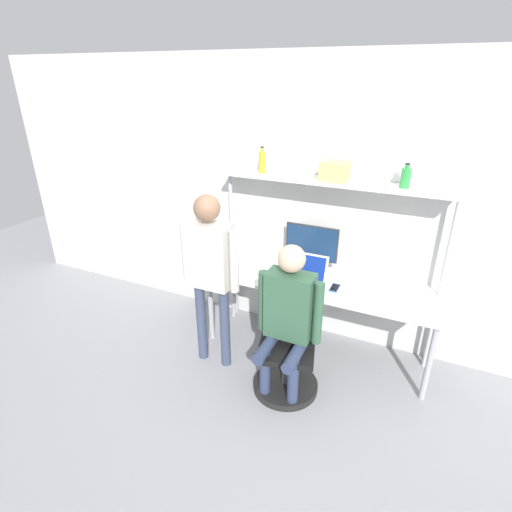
% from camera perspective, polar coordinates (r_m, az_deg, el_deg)
% --- Properties ---
extents(ground_plane, '(12.00, 12.00, 0.00)m').
position_cam_1_polar(ground_plane, '(3.88, 6.79, -15.83)').
color(ground_plane, gray).
extents(wall_back, '(8.00, 0.06, 2.70)m').
position_cam_1_polar(wall_back, '(3.83, 11.22, 6.60)').
color(wall_back, silver).
rests_on(wall_back, ground_plane).
extents(desk, '(2.16, 0.66, 0.76)m').
position_cam_1_polar(desk, '(3.76, 9.02, -4.47)').
color(desk, white).
rests_on(desk, ground_plane).
extents(shelf_unit, '(2.06, 0.29, 1.66)m').
position_cam_1_polar(shelf_unit, '(3.62, 10.64, 7.54)').
color(shelf_unit, silver).
rests_on(shelf_unit, ground_plane).
extents(monitor, '(0.51, 0.17, 0.45)m').
position_cam_1_polar(monitor, '(3.82, 7.91, 1.53)').
color(monitor, '#333338').
rests_on(monitor, desk).
extents(laptop, '(0.34, 0.25, 0.25)m').
position_cam_1_polar(laptop, '(3.68, 7.33, -2.63)').
color(laptop, silver).
rests_on(laptop, desk).
extents(cell_phone, '(0.07, 0.15, 0.01)m').
position_cam_1_polar(cell_phone, '(3.63, 11.19, -4.48)').
color(cell_phone, '#264C8C').
rests_on(cell_phone, desk).
extents(office_chair, '(0.56, 0.56, 0.90)m').
position_cam_1_polar(office_chair, '(3.54, 4.41, -14.53)').
color(office_chair, black).
rests_on(office_chair, ground_plane).
extents(person_seated, '(0.54, 0.47, 1.34)m').
position_cam_1_polar(person_seated, '(3.20, 4.58, -7.93)').
color(person_seated, '#2D3856').
rests_on(person_seated, ground_plane).
extents(person_standing, '(0.55, 0.22, 1.63)m').
position_cam_1_polar(person_standing, '(3.42, -6.63, -0.88)').
color(person_standing, '#38425B').
rests_on(person_standing, ground_plane).
extents(bottle_amber, '(0.06, 0.06, 0.24)m').
position_cam_1_polar(bottle_amber, '(3.76, 0.88, 13.30)').
color(bottle_amber, gold).
rests_on(bottle_amber, shelf_unit).
extents(bottle_green, '(0.08, 0.08, 0.20)m').
position_cam_1_polar(bottle_green, '(3.46, 20.60, 10.46)').
color(bottle_green, '#2D8C3F').
rests_on(bottle_green, shelf_unit).
extents(storage_box, '(0.23, 0.22, 0.16)m').
position_cam_1_polar(storage_box, '(3.55, 11.21, 11.81)').
color(storage_box, '#DBCC66').
rests_on(storage_box, shelf_unit).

